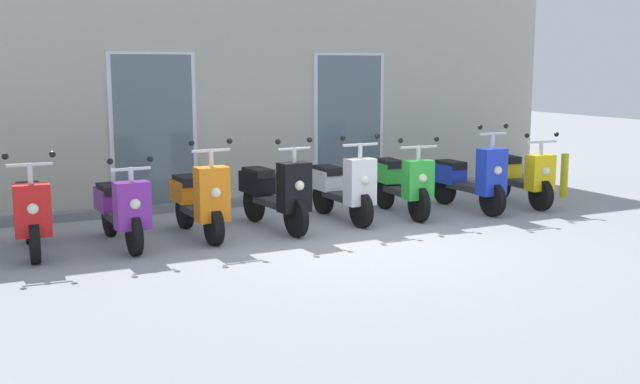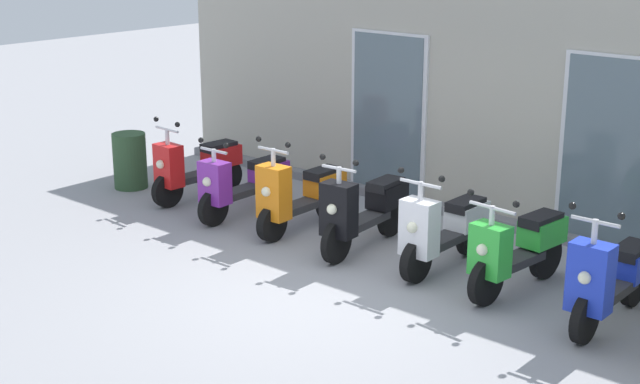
{
  "view_description": "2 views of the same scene",
  "coord_description": "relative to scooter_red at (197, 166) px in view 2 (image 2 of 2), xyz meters",
  "views": [
    {
      "loc": [
        -4.44,
        -7.83,
        2.13
      ],
      "look_at": [
        -0.08,
        0.83,
        0.52
      ],
      "focal_mm": 43.46,
      "sensor_mm": 36.0,
      "label": 1
    },
    {
      "loc": [
        5.83,
        -6.77,
        3.77
      ],
      "look_at": [
        -0.77,
        0.77,
        0.77
      ],
      "focal_mm": 51.75,
      "sensor_mm": 36.0,
      "label": 2
    }
  ],
  "objects": [
    {
      "name": "ground_plane",
      "position": [
        3.5,
        -1.3,
        -0.47
      ],
      "size": [
        40.0,
        40.0,
        0.0
      ],
      "primitive_type": "plane",
      "color": "#939399"
    },
    {
      "name": "storefront_facade",
      "position": [
        3.5,
        1.97,
        1.21
      ],
      "size": [
        10.85,
        0.5,
        3.47
      ],
      "color": "#B2AD9E",
      "rests_on": "ground_plane"
    },
    {
      "name": "scooter_red",
      "position": [
        0.0,
        0.0,
        0.0
      ],
      "size": [
        0.54,
        1.51,
        1.2
      ],
      "color": "black",
      "rests_on": "ground_plane"
    },
    {
      "name": "scooter_purple",
      "position": [
        0.99,
        -0.06,
        -0.03
      ],
      "size": [
        0.52,
        1.62,
        1.11
      ],
      "color": "black",
      "rests_on": "ground_plane"
    },
    {
      "name": "scooter_orange",
      "position": [
        1.96,
        -0.05,
        -0.0
      ],
      "size": [
        0.54,
        1.54,
        1.26
      ],
      "color": "black",
      "rests_on": "ground_plane"
    },
    {
      "name": "scooter_black",
      "position": [
        2.98,
        -0.05,
        0.03
      ],
      "size": [
        0.52,
        1.66,
        1.23
      ],
      "color": "black",
      "rests_on": "ground_plane"
    },
    {
      "name": "scooter_white",
      "position": [
        4.03,
        0.05,
        -0.01
      ],
      "size": [
        0.58,
        1.56,
        1.23
      ],
      "color": "black",
      "rests_on": "ground_plane"
    },
    {
      "name": "scooter_green",
      "position": [
        4.97,
        0.01,
        0.01
      ],
      "size": [
        0.61,
        1.56,
        1.16
      ],
      "color": "black",
      "rests_on": "ground_plane"
    },
    {
      "name": "scooter_blue",
      "position": [
        6.05,
        -0.13,
        0.01
      ],
      "size": [
        0.53,
        1.6,
        1.3
      ],
      "color": "black",
      "rests_on": "ground_plane"
    },
    {
      "name": "trash_bin",
      "position": [
        -1.16,
        -0.24,
        -0.07
      ],
      "size": [
        0.48,
        0.48,
        0.8
      ],
      "primitive_type": "cylinder",
      "color": "#2D4C2D",
      "rests_on": "ground_plane"
    }
  ]
}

